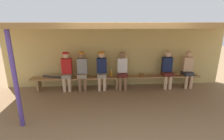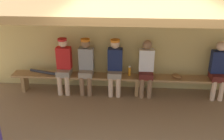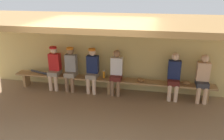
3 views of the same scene
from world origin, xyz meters
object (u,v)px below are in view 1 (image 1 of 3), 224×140
at_px(support_post, 15,81).
at_px(player_with_sunglasses, 122,69).
at_px(player_leftmost, 67,70).
at_px(player_middle, 82,69).
at_px(player_in_white, 102,69).
at_px(bench, 117,78).
at_px(player_rightmost, 167,68).
at_px(water_bottle_orange, 111,73).
at_px(baseball_glove_dark_brown, 142,75).
at_px(baseball_bat, 54,77).
at_px(player_in_red, 188,68).
at_px(baseball_glove_tan, 176,74).

distance_m(support_post, player_with_sunglasses, 3.36).
xyz_separation_m(player_leftmost, player_middle, (0.53, 0.00, 0.00)).
bearing_deg(player_in_white, player_with_sunglasses, -0.04).
distance_m(bench, player_rightmost, 1.86).
relative_size(player_rightmost, water_bottle_orange, 5.70).
xyz_separation_m(support_post, water_bottle_orange, (2.21, 2.15, -0.53)).
relative_size(player_in_white, player_with_sunglasses, 1.01).
bearing_deg(player_leftmost, water_bottle_orange, 1.67).
xyz_separation_m(player_rightmost, player_leftmost, (-3.57, 0.00, 0.02)).
bearing_deg(water_bottle_orange, bench, -14.80).
bearing_deg(baseball_glove_dark_brown, baseball_bat, -138.58).
xyz_separation_m(player_in_white, player_in_red, (3.12, -0.00, -0.02)).
height_order(player_in_white, player_with_sunglasses, player_in_white).
height_order(bench, player_in_red, player_in_red).
distance_m(player_rightmost, baseball_glove_dark_brown, 0.95).
height_order(bench, baseball_glove_tan, baseball_glove_tan).
height_order(player_in_white, player_leftmost, same).
xyz_separation_m(player_leftmost, baseball_glove_dark_brown, (2.65, -0.01, -0.24)).
height_order(player_in_red, baseball_glove_dark_brown, player_in_red).
height_order(player_leftmost, baseball_glove_dark_brown, player_leftmost).
distance_m(support_post, baseball_bat, 2.20).
bearing_deg(player_in_white, support_post, -131.64).
bearing_deg(water_bottle_orange, baseball_bat, -178.60).
relative_size(player_in_red, water_bottle_orange, 5.70).
bearing_deg(player_in_white, baseball_bat, -179.88).
distance_m(player_rightmost, water_bottle_orange, 2.02).
height_order(player_in_white, water_bottle_orange, player_in_white).
xyz_separation_m(player_leftmost, player_with_sunglasses, (1.94, -0.00, -0.02)).
relative_size(bench, player_middle, 4.46).
bearing_deg(support_post, player_in_red, 22.85).
xyz_separation_m(player_in_white, baseball_glove_tan, (2.72, 0.02, -0.24)).
xyz_separation_m(player_with_sunglasses, baseball_glove_tan, (1.99, 0.02, -0.22)).
distance_m(bench, baseball_glove_tan, 2.19).
bearing_deg(player_in_red, support_post, -157.15).
bearing_deg(bench, player_with_sunglasses, 0.88).
distance_m(support_post, player_in_white, 2.84).
bearing_deg(player_with_sunglasses, baseball_bat, -179.93).
relative_size(support_post, player_with_sunglasses, 1.65).
distance_m(player_with_sunglasses, baseball_bat, 2.39).
relative_size(support_post, player_in_white, 1.64).
bearing_deg(player_leftmost, baseball_glove_tan, 0.31).
bearing_deg(support_post, baseball_bat, 84.07).
distance_m(player_in_red, player_leftmost, 4.33).
relative_size(support_post, player_middle, 1.64).
bearing_deg(bench, water_bottle_orange, 165.20).
distance_m(bench, player_in_red, 2.62).
bearing_deg(player_middle, bench, -0.17).
relative_size(bench, player_rightmost, 4.49).
xyz_separation_m(bench, baseball_glove_dark_brown, (0.91, -0.01, 0.12)).
bearing_deg(player_rightmost, player_in_white, 179.99).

